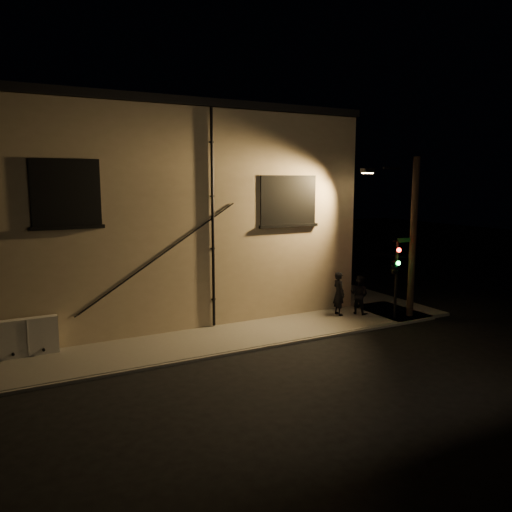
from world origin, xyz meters
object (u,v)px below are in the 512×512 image
pedestrian_a (339,293)px  streetlamp_pole (410,233)px  pedestrian_b (359,294)px  utility_cabinet (27,337)px  traffic_signal (395,266)px

pedestrian_a → streetlamp_pole: bearing=-114.4°
pedestrian_a → streetlamp_pole: streetlamp_pole is taller
pedestrian_a → pedestrian_b: size_ratio=1.11×
utility_cabinet → pedestrian_b: (12.93, -0.93, 0.22)m
utility_cabinet → streetlamp_pole: (14.54, -2.11, 2.88)m
utility_cabinet → traffic_signal: bearing=-9.4°
utility_cabinet → pedestrian_a: pedestrian_a is taller
pedestrian_a → traffic_signal: size_ratio=0.56×
pedestrian_a → streetlamp_pole: 3.85m
pedestrian_b → traffic_signal: bearing=-176.2°
pedestrian_a → traffic_signal: traffic_signal is taller
pedestrian_a → pedestrian_b: bearing=-101.4°
utility_cabinet → pedestrian_b: pedestrian_b is taller
pedestrian_b → traffic_signal: 2.06m
pedestrian_a → pedestrian_b: (0.87, -0.27, -0.09)m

